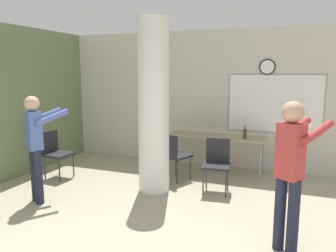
# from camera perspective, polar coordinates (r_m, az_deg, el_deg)

# --- Properties ---
(wall_back) EXTENTS (8.00, 0.15, 2.80)m
(wall_back) POSITION_cam_1_polar(r_m,az_deg,el_deg) (6.83, 9.90, 4.59)
(wall_back) COLOR beige
(wall_back) RESTS_ON ground_plane
(support_pillar) EXTENTS (0.50, 0.50, 2.80)m
(support_pillar) POSITION_cam_1_polar(r_m,az_deg,el_deg) (5.29, -2.53, 3.33)
(support_pillar) COLOR white
(support_pillar) RESTS_ON ground_plane
(folding_table) EXTENTS (1.85, 0.61, 0.74)m
(folding_table) POSITION_cam_1_polar(r_m,az_deg,el_deg) (6.41, 8.40, -2.13)
(folding_table) COLOR tan
(folding_table) RESTS_ON ground_plane
(bottle_on_table) EXTENTS (0.06, 0.06, 0.25)m
(bottle_on_table) POSITION_cam_1_polar(r_m,az_deg,el_deg) (6.21, 13.26, -1.28)
(bottle_on_table) COLOR #4C3319
(bottle_on_table) RESTS_ON folding_table
(chair_table_front) EXTENTS (0.48, 0.48, 0.87)m
(chair_table_front) POSITION_cam_1_polar(r_m,az_deg,el_deg) (5.46, 8.49, -6.08)
(chair_table_front) COLOR #232328
(chair_table_front) RESTS_ON ground_plane
(chair_by_left_wall) EXTENTS (0.48, 0.48, 0.87)m
(chair_by_left_wall) POSITION_cam_1_polar(r_m,az_deg,el_deg) (6.45, -19.02, -4.09)
(chair_by_left_wall) COLOR #232328
(chair_by_left_wall) RESTS_ON ground_plane
(chair_table_left) EXTENTS (0.58, 0.58, 0.87)m
(chair_table_left) POSITION_cam_1_polar(r_m,az_deg,el_deg) (5.92, 1.02, -4.74)
(chair_table_left) COLOR #232328
(chair_table_left) RESTS_ON ground_plane
(person_watching_back) EXTENTS (0.55, 0.65, 1.62)m
(person_watching_back) POSITION_cam_1_polar(r_m,az_deg,el_deg) (5.25, -22.00, -2.38)
(person_watching_back) COLOR #1E2338
(person_watching_back) RESTS_ON ground_plane
(person_playing_side) EXTENTS (0.60, 0.68, 1.67)m
(person_playing_side) POSITION_cam_1_polar(r_m,az_deg,el_deg) (3.73, 20.64, -6.45)
(person_playing_side) COLOR #1E2338
(person_playing_side) RESTS_ON ground_plane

